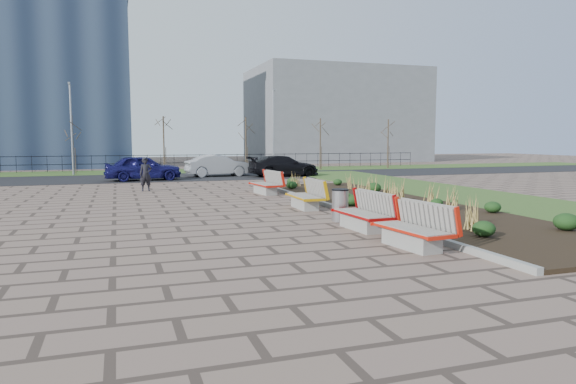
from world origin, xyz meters
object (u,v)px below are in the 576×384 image
object	(u,v)px
litter_bin	(340,205)
pedestrian	(146,174)
bench_d	(265,183)
bench_a	(411,226)
bench_b	(361,211)
car_silver	(218,165)
lamp_west	(72,130)
car_black	(284,166)
lamp_east	(273,131)
bench_c	(305,195)
car_blue	(143,168)

from	to	relation	value
litter_bin	pedestrian	distance (m)	12.06
bench_d	bench_a	bearing A→B (deg)	-96.54
bench_b	car_silver	world-z (taller)	car_silver
bench_b	pedestrian	distance (m)	13.41
car_silver	lamp_west	world-z (taller)	lamp_west
car_black	bench_a	bearing A→B (deg)	167.11
lamp_west	bench_a	bearing A→B (deg)	-71.70
car_silver	lamp_east	size ratio (longest dim) A/B	0.70
bench_a	pedestrian	xyz separation A→B (m)	(-4.94, 14.93, 0.29)
car_black	lamp_east	world-z (taller)	lamp_east
lamp_east	bench_b	bearing A→B (deg)	-101.42
litter_bin	pedestrian	xyz separation A→B (m)	(-4.99, 10.97, 0.32)
car_black	bench_c	bearing A→B (deg)	162.43
car_silver	car_black	xyz separation A→B (m)	(4.00, -1.44, -0.02)
pedestrian	car_blue	bearing A→B (deg)	83.81
bench_a	bench_c	world-z (taller)	same
car_blue	bench_c	bearing A→B (deg)	-165.95
bench_a	car_black	size ratio (longest dim) A/B	0.46
bench_a	lamp_west	bearing A→B (deg)	102.23
bench_a	litter_bin	world-z (taller)	bench_a
litter_bin	lamp_east	distance (m)	23.91
car_silver	lamp_west	bearing A→B (deg)	60.42
bench_c	bench_d	distance (m)	5.05
litter_bin	car_black	world-z (taller)	car_black
lamp_east	bench_a	bearing A→B (deg)	-100.41
bench_b	lamp_east	distance (m)	25.38
bench_b	lamp_east	bearing A→B (deg)	75.32
bench_d	pedestrian	xyz separation A→B (m)	(-4.94, 3.01, 0.29)
pedestrian	car_silver	world-z (taller)	pedestrian
bench_a	lamp_east	world-z (taller)	lamp_east
bench_c	car_black	size ratio (longest dim) A/B	0.46
lamp_east	lamp_west	bearing A→B (deg)	180.00
pedestrian	lamp_west	world-z (taller)	lamp_west
bench_d	car_silver	distance (m)	11.28
bench_a	lamp_east	xyz separation A→B (m)	(5.00, 27.21, 2.54)
car_blue	lamp_west	xyz separation A→B (m)	(-4.23, 6.00, 2.28)
bench_c	lamp_west	xyz separation A→B (m)	(-9.00, 20.34, 2.54)
bench_a	bench_c	distance (m)	6.87
lamp_west	pedestrian	bearing A→B (deg)	-71.73
car_black	pedestrian	bearing A→B (deg)	124.86
bench_a	bench_b	distance (m)	2.46
bench_b	bench_c	distance (m)	4.41
bench_a	car_silver	size ratio (longest dim) A/B	0.50
bench_d	lamp_east	distance (m)	16.28
car_silver	lamp_east	xyz separation A→B (m)	(4.95, 4.01, 2.33)
litter_bin	bench_c	bearing A→B (deg)	90.87
bench_b	litter_bin	xyz separation A→B (m)	(0.04, 1.50, -0.03)
bench_a	car_blue	size ratio (longest dim) A/B	0.48
bench_c	car_black	bearing A→B (deg)	75.97
bench_a	litter_bin	size ratio (longest dim) A/B	2.23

